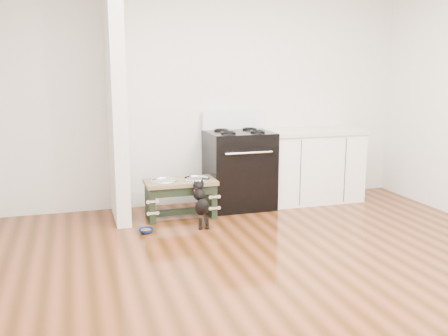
{
  "coord_description": "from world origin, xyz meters",
  "views": [
    {
      "loc": [
        -1.65,
        -3.42,
        1.65
      ],
      "look_at": [
        -0.09,
        1.66,
        0.59
      ],
      "focal_mm": 40.0,
      "sensor_mm": 36.0,
      "label": 1
    }
  ],
  "objects": [
    {
      "name": "puppy",
      "position": [
        -0.38,
        1.55,
        0.26
      ],
      "size": [
        0.14,
        0.4,
        0.48
      ],
      "color": "black",
      "rests_on": "ground"
    },
    {
      "name": "dog_feeder",
      "position": [
        -0.52,
        1.91,
        0.31
      ],
      "size": [
        0.79,
        0.42,
        0.45
      ],
      "color": "black",
      "rests_on": "ground"
    },
    {
      "name": "floor_bowl",
      "position": [
        -0.98,
        1.48,
        0.02
      ],
      "size": [
        0.17,
        0.17,
        0.05
      ],
      "rotation": [
        0.0,
        0.0,
        0.12
      ],
      "color": "navy",
      "rests_on": "ground"
    },
    {
      "name": "partition_wall",
      "position": [
        -1.18,
        2.1,
        1.35
      ],
      "size": [
        0.15,
        0.8,
        2.7
      ],
      "primitive_type": "cube",
      "color": "silver",
      "rests_on": "ground"
    },
    {
      "name": "ground",
      "position": [
        0.0,
        0.0,
        0.0
      ],
      "size": [
        5.0,
        5.0,
        0.0
      ],
      "primitive_type": "plane",
      "color": "#40220B",
      "rests_on": "ground"
    },
    {
      "name": "room_shell",
      "position": [
        0.0,
        0.0,
        1.62
      ],
      "size": [
        5.0,
        5.0,
        5.0
      ],
      "color": "silver",
      "rests_on": "ground"
    },
    {
      "name": "oven_range",
      "position": [
        0.25,
        2.16,
        0.48
      ],
      "size": [
        0.76,
        0.69,
        1.14
      ],
      "color": "black",
      "rests_on": "ground"
    },
    {
      "name": "cabinet_run",
      "position": [
        1.23,
        2.18,
        0.45
      ],
      "size": [
        1.24,
        0.64,
        0.91
      ],
      "color": "white",
      "rests_on": "ground"
    }
  ]
}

